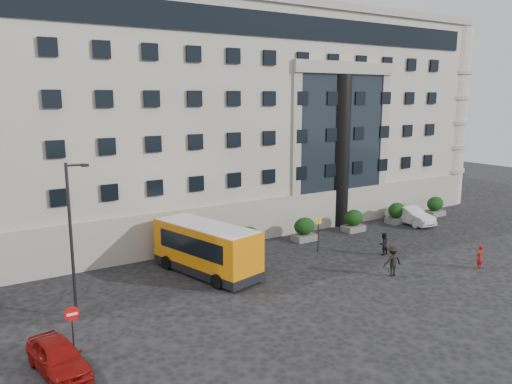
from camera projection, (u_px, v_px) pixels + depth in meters
ground at (299, 289)px, 29.38m from camera, size 120.00×120.00×0.00m
civic_building at (214, 119)px, 49.10m from camera, size 44.00×24.00×18.00m
entrance_column at (339, 151)px, 43.00m from camera, size 1.80×1.80×13.00m
hedge_a at (182, 251)px, 33.59m from camera, size 1.80×1.26×1.84m
hedge_b at (248, 239)px, 36.31m from camera, size 1.80×1.26×1.84m
hedge_c at (304, 229)px, 39.04m from camera, size 1.80×1.26×1.84m
hedge_d at (354, 220)px, 41.77m from camera, size 1.80×1.26×1.84m
hedge_e at (397, 213)px, 44.49m from camera, size 1.80×1.26×1.84m
hedge_f at (435, 206)px, 47.22m from camera, size 1.80×1.26×1.84m
street_lamp at (72, 235)px, 24.79m from camera, size 1.16×0.18×8.00m
bus_stop_sign at (318, 229)px, 36.09m from camera, size 0.50×0.08×2.52m
no_entry_sign at (72, 321)px, 21.39m from camera, size 0.64×0.16×2.32m
minibus at (206, 247)px, 31.64m from camera, size 4.47×8.10×3.20m
parked_car_a at (58, 357)px, 20.36m from camera, size 2.21×4.24×1.38m
white_taxi at (410, 215)px, 44.30m from camera, size 1.99×4.85×1.56m
pedestrian_a at (479, 257)px, 32.65m from camera, size 0.66×0.51×1.62m
pedestrian_b at (383, 244)px, 35.54m from camera, size 0.84×0.69×1.62m
pedestrian_c at (392, 261)px, 31.34m from camera, size 1.37×0.91×1.98m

